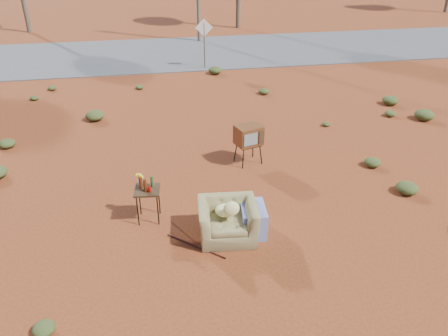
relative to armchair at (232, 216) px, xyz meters
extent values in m
plane|color=brown|center=(-0.23, 0.44, -0.48)|extent=(140.00, 140.00, 0.00)
cube|color=#565659|center=(-0.23, 15.44, -0.46)|extent=(140.00, 7.00, 0.04)
imported|color=olive|center=(-0.10, -0.01, 0.03)|extent=(1.24, 0.87, 1.02)
ellipsoid|color=#EEEC91|center=(-0.15, 0.05, 0.12)|extent=(0.37, 0.37, 0.22)
ellipsoid|color=#EEEC91|center=(-0.07, -0.21, 0.31)|extent=(0.33, 0.16, 0.33)
cube|color=navy|center=(0.45, 0.05, -0.18)|extent=(0.56, 0.80, 0.60)
cube|color=black|center=(1.06, 3.07, 0.06)|extent=(0.70, 0.60, 0.03)
cylinder|color=black|center=(0.86, 2.79, -0.21)|extent=(0.03, 0.03, 0.54)
cylinder|color=black|center=(1.38, 2.95, -0.21)|extent=(0.03, 0.03, 0.54)
cylinder|color=black|center=(0.74, 3.20, -0.21)|extent=(0.03, 0.03, 0.54)
cylinder|color=black|center=(1.26, 3.35, -0.21)|extent=(0.03, 0.03, 0.54)
cube|color=brown|center=(1.06, 3.07, 0.33)|extent=(0.79, 0.69, 0.52)
cube|color=gray|center=(1.05, 2.79, 0.33)|extent=(0.39, 0.13, 0.32)
cube|color=#472D19|center=(1.36, 2.88, 0.33)|extent=(0.15, 0.06, 0.37)
cube|color=#382514|center=(-1.65, 0.89, 0.26)|extent=(0.59, 0.59, 0.04)
cylinder|color=black|center=(-1.89, 0.70, -0.11)|extent=(0.03, 0.03, 0.74)
cylinder|color=black|center=(-1.47, 0.66, -0.11)|extent=(0.03, 0.03, 0.74)
cylinder|color=black|center=(-1.84, 1.12, -0.11)|extent=(0.03, 0.03, 0.74)
cylinder|color=black|center=(-1.42, 1.07, -0.11)|extent=(0.03, 0.03, 0.74)
cylinder|color=#52210D|center=(-1.77, 0.96, 0.42)|extent=(0.07, 0.07, 0.27)
cylinder|color=#52210D|center=(-1.68, 0.81, 0.43)|extent=(0.07, 0.07, 0.30)
cylinder|color=#2A5022|center=(-1.54, 0.98, 0.41)|extent=(0.06, 0.06, 0.25)
cylinder|color=#B7160E|center=(-1.60, 0.78, 0.35)|extent=(0.07, 0.07, 0.14)
cylinder|color=silver|center=(-1.79, 1.06, 0.35)|extent=(0.08, 0.08, 0.15)
ellipsoid|color=yellow|center=(-1.79, 1.06, 0.52)|extent=(0.17, 0.17, 0.13)
cylinder|color=#511F15|center=(-0.79, -0.25, -0.46)|extent=(1.07, 0.97, 0.04)
cylinder|color=brown|center=(1.27, 12.44, 0.52)|extent=(0.06, 0.06, 2.00)
cube|color=silver|center=(1.27, 12.44, 1.32)|extent=(0.78, 0.04, 0.78)
ellipsoid|color=#455324|center=(4.27, 2.24, -0.36)|extent=(0.44, 0.44, 0.24)
ellipsoid|color=#455324|center=(-3.23, 6.94, -0.31)|extent=(0.60, 0.60, 0.33)
ellipsoid|color=#455324|center=(6.57, 5.44, -0.38)|extent=(0.36, 0.36, 0.20)
ellipsoid|color=#455324|center=(2.97, 8.44, -0.37)|extent=(0.40, 0.40, 0.22)
ellipsoid|color=#455324|center=(-1.73, 9.94, -0.40)|extent=(0.30, 0.30, 0.17)
camera|label=1|loc=(-1.51, -7.11, 5.07)|focal=35.00mm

